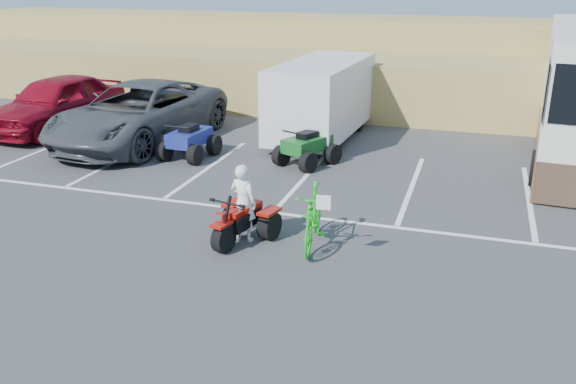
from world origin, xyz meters
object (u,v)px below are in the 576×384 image
(quad_atv_blue, at_px, (190,157))
(quad_atv_green, at_px, (307,164))
(green_dirt_bike, at_px, (313,217))
(grey_pickup, at_px, (139,113))
(red_car, at_px, (56,103))
(red_trike_atv, at_px, (240,242))
(cargo_trailer, at_px, (322,97))
(rider, at_px, (243,203))

(quad_atv_blue, xyz_separation_m, quad_atv_green, (3.34, 0.36, 0.00))
(green_dirt_bike, bearing_deg, grey_pickup, 134.04)
(green_dirt_bike, relative_size, red_car, 0.37)
(red_trike_atv, bearing_deg, cargo_trailer, 106.12)
(grey_pickup, distance_m, quad_atv_green, 5.65)
(red_car, distance_m, cargo_trailer, 8.79)
(red_car, bearing_deg, green_dirt_bike, -25.29)
(green_dirt_bike, relative_size, grey_pickup, 0.30)
(green_dirt_bike, xyz_separation_m, cargo_trailer, (-1.86, 7.77, 0.71))
(quad_atv_green, bearing_deg, red_car, -164.00)
(green_dirt_bike, height_order, quad_atv_green, green_dirt_bike)
(cargo_trailer, distance_m, quad_atv_green, 3.12)
(red_car, bearing_deg, quad_atv_blue, -10.81)
(red_car, height_order, cargo_trailer, cargo_trailer)
(rider, distance_m, grey_pickup, 8.12)
(quad_atv_green, bearing_deg, grey_pickup, -162.94)
(green_dirt_bike, xyz_separation_m, quad_atv_blue, (-4.87, 4.60, -0.59))
(red_trike_atv, distance_m, red_car, 11.23)
(grey_pickup, bearing_deg, cargo_trailer, 27.91)
(red_trike_atv, distance_m, quad_atv_green, 5.26)
(green_dirt_bike, bearing_deg, rider, 178.87)
(grey_pickup, bearing_deg, green_dirt_bike, -32.97)
(red_car, distance_m, quad_atv_green, 9.10)
(red_trike_atv, relative_size, grey_pickup, 0.23)
(red_trike_atv, xyz_separation_m, grey_pickup, (-5.66, 5.94, 0.90))
(quad_atv_blue, bearing_deg, green_dirt_bike, -38.36)
(quad_atv_blue, bearing_deg, grey_pickup, 159.47)
(rider, height_order, green_dirt_bike, rider)
(rider, height_order, quad_atv_green, rider)
(grey_pickup, distance_m, cargo_trailer, 5.64)
(red_trike_atv, xyz_separation_m, red_car, (-9.10, 6.53, 0.90))
(rider, relative_size, quad_atv_green, 0.98)
(red_car, relative_size, quad_atv_green, 3.32)
(grey_pickup, bearing_deg, red_car, 175.87)
(rider, relative_size, green_dirt_bike, 0.79)
(cargo_trailer, height_order, quad_atv_blue, cargo_trailer)
(red_trike_atv, height_order, red_car, red_car)
(quad_atv_green, bearing_deg, red_trike_atv, -64.53)
(red_trike_atv, distance_m, quad_atv_blue, 6.00)
(rider, xyz_separation_m, green_dirt_bike, (1.37, 0.15, -0.19))
(grey_pickup, bearing_deg, red_trike_atv, -40.72)
(cargo_trailer, bearing_deg, rider, -83.04)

